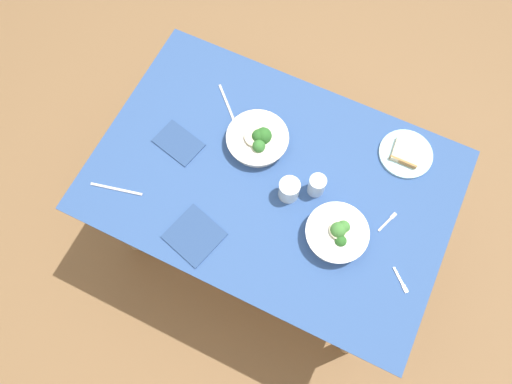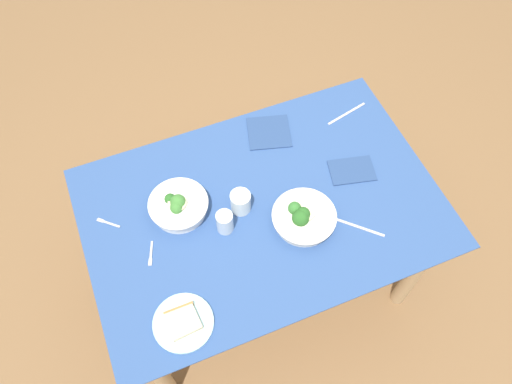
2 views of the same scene
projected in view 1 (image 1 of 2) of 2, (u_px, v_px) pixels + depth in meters
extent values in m
plane|color=brown|center=(268.00, 231.00, 2.56)|extent=(6.00, 6.00, 0.00)
cube|color=#2D4C84|center=(272.00, 180.00, 1.89)|extent=(1.41, 0.95, 0.01)
cube|color=tan|center=(272.00, 181.00, 1.90)|extent=(1.37, 0.92, 0.02)
cylinder|color=tan|center=(120.00, 225.00, 2.21)|extent=(0.07, 0.07, 0.70)
cylinder|color=tan|center=(361.00, 342.00, 2.03)|extent=(0.07, 0.07, 0.70)
cylinder|color=tan|center=(195.00, 101.00, 2.45)|extent=(0.07, 0.07, 0.70)
cylinder|color=tan|center=(417.00, 196.00, 2.26)|extent=(0.07, 0.07, 0.70)
cylinder|color=silver|center=(257.00, 140.00, 1.92)|extent=(0.22, 0.22, 0.04)
cylinder|color=silver|center=(257.00, 137.00, 1.90)|extent=(0.25, 0.25, 0.01)
sphere|color=#286023|center=(259.00, 136.00, 1.88)|extent=(0.06, 0.06, 0.06)
sphere|color=#33702D|center=(260.00, 136.00, 1.89)|extent=(0.05, 0.05, 0.05)
sphere|color=#33702D|center=(259.00, 146.00, 1.87)|extent=(0.05, 0.05, 0.05)
sphere|color=#286023|center=(263.00, 136.00, 1.88)|extent=(0.07, 0.07, 0.07)
cylinder|color=beige|center=(255.00, 137.00, 1.88)|extent=(0.08, 0.08, 0.01)
cylinder|color=white|center=(336.00, 234.00, 1.77)|extent=(0.21, 0.21, 0.05)
cylinder|color=white|center=(337.00, 232.00, 1.75)|extent=(0.24, 0.24, 0.01)
sphere|color=#3D7A33|center=(338.00, 230.00, 1.73)|extent=(0.06, 0.06, 0.06)
sphere|color=#286023|center=(341.00, 241.00, 1.73)|extent=(0.04, 0.04, 0.04)
sphere|color=#3D7A33|center=(343.00, 227.00, 1.74)|extent=(0.05, 0.05, 0.05)
cylinder|color=beige|center=(339.00, 230.00, 1.73)|extent=(0.07, 0.07, 0.01)
cylinder|color=#99C6D1|center=(406.00, 154.00, 1.91)|extent=(0.22, 0.22, 0.01)
cube|color=beige|center=(407.00, 152.00, 1.90)|extent=(0.12, 0.11, 0.02)
cube|color=#9E703D|center=(403.00, 162.00, 1.88)|extent=(0.11, 0.01, 0.02)
cylinder|color=silver|center=(317.00, 185.00, 1.82)|extent=(0.07, 0.07, 0.10)
cylinder|color=silver|center=(289.00, 190.00, 1.82)|extent=(0.08, 0.08, 0.09)
cube|color=#B7B7BC|center=(385.00, 224.00, 1.81)|extent=(0.03, 0.07, 0.00)
cube|color=#B7B7BC|center=(393.00, 216.00, 1.83)|extent=(0.02, 0.03, 0.00)
cube|color=#B7B7BC|center=(398.00, 276.00, 1.74)|extent=(0.06, 0.05, 0.00)
cube|color=#B7B7BC|center=(405.00, 289.00, 1.73)|extent=(0.03, 0.03, 0.00)
cube|color=#B7B7BC|center=(116.00, 189.00, 1.87)|extent=(0.21, 0.06, 0.00)
cube|color=#B7B7BC|center=(228.00, 106.00, 2.00)|extent=(0.16, 0.16, 0.00)
cube|color=navy|center=(194.00, 235.00, 1.80)|extent=(0.22, 0.22, 0.01)
cube|color=navy|center=(178.00, 143.00, 1.94)|extent=(0.21, 0.17, 0.01)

